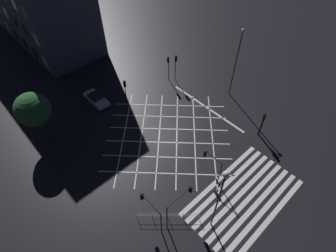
{
  "coord_description": "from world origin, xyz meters",
  "views": [
    {
      "loc": [
        -14.65,
        -15.76,
        25.41
      ],
      "look_at": [
        0.0,
        0.0,
        1.79
      ],
      "focal_mm": 28.0,
      "sensor_mm": 36.0,
      "label": 1
    }
  ],
  "objects_px": {
    "traffic_light_sw_main": "(180,201)",
    "traffic_light_ne_main": "(168,64)",
    "street_tree_near": "(33,109)",
    "traffic_light_se_main": "(263,120)",
    "traffic_light_se_cross": "(263,121)",
    "traffic_light_median_north": "(125,88)",
    "street_lamp_west": "(221,191)",
    "traffic_light_median_south": "(211,161)",
    "traffic_light_ne_cross": "(176,63)",
    "traffic_light_sw_cross": "(150,207)",
    "street_lamp_east": "(237,57)",
    "waiting_car": "(96,99)"
  },
  "relations": [
    {
      "from": "traffic_light_se_cross",
      "to": "traffic_light_median_north",
      "type": "bearing_deg",
      "value": 29.95
    },
    {
      "from": "street_lamp_west",
      "to": "traffic_light_ne_main",
      "type": "bearing_deg",
      "value": 57.42
    },
    {
      "from": "traffic_light_median_north",
      "to": "traffic_light_se_cross",
      "type": "distance_m",
      "value": 18.01
    },
    {
      "from": "traffic_light_median_north",
      "to": "traffic_light_se_main",
      "type": "relative_size",
      "value": 1.15
    },
    {
      "from": "traffic_light_ne_main",
      "to": "traffic_light_sw_main",
      "type": "xyz_separation_m",
      "value": [
        -14.17,
        -16.83,
        0.21
      ]
    },
    {
      "from": "traffic_light_median_south",
      "to": "traffic_light_ne_cross",
      "type": "xyz_separation_m",
      "value": [
        9.18,
        14.85,
        0.48
      ]
    },
    {
      "from": "traffic_light_ne_main",
      "to": "street_tree_near",
      "type": "height_order",
      "value": "street_tree_near"
    },
    {
      "from": "traffic_light_median_north",
      "to": "traffic_light_se_main",
      "type": "xyz_separation_m",
      "value": [
        8.82,
        -15.59,
        -0.38
      ]
    },
    {
      "from": "traffic_light_median_north",
      "to": "street_lamp_east",
      "type": "relative_size",
      "value": 0.42
    },
    {
      "from": "traffic_light_ne_main",
      "to": "traffic_light_sw_cross",
      "type": "relative_size",
      "value": 1.01
    },
    {
      "from": "traffic_light_se_main",
      "to": "street_lamp_east",
      "type": "bearing_deg",
      "value": -116.24
    },
    {
      "from": "traffic_light_sw_cross",
      "to": "traffic_light_sw_main",
      "type": "height_order",
      "value": "traffic_light_sw_main"
    },
    {
      "from": "traffic_light_ne_main",
      "to": "traffic_light_median_south",
      "type": "bearing_deg",
      "value": 61.79
    },
    {
      "from": "traffic_light_ne_main",
      "to": "traffic_light_se_main",
      "type": "distance_m",
      "value": 16.02
    },
    {
      "from": "traffic_light_sw_main",
      "to": "traffic_light_median_north",
      "type": "bearing_deg",
      "value": 70.0
    },
    {
      "from": "traffic_light_se_cross",
      "to": "street_tree_near",
      "type": "bearing_deg",
      "value": 48.18
    },
    {
      "from": "street_lamp_east",
      "to": "street_tree_near",
      "type": "height_order",
      "value": "street_lamp_east"
    },
    {
      "from": "waiting_car",
      "to": "street_lamp_west",
      "type": "bearing_deg",
      "value": -3.75
    },
    {
      "from": "street_lamp_east",
      "to": "street_tree_near",
      "type": "xyz_separation_m",
      "value": [
        -23.48,
        10.45,
        -1.48
      ]
    },
    {
      "from": "traffic_light_median_north",
      "to": "traffic_light_se_main",
      "type": "height_order",
      "value": "traffic_light_median_north"
    },
    {
      "from": "traffic_light_sw_cross",
      "to": "traffic_light_median_south",
      "type": "bearing_deg",
      "value": -91.95
    },
    {
      "from": "traffic_light_ne_cross",
      "to": "street_lamp_west",
      "type": "bearing_deg",
      "value": -35.3
    },
    {
      "from": "street_tree_near",
      "to": "waiting_car",
      "type": "xyz_separation_m",
      "value": [
        8.2,
        1.31,
        -4.21
      ]
    },
    {
      "from": "street_tree_near",
      "to": "traffic_light_se_main",
      "type": "bearing_deg",
      "value": -42.05
    },
    {
      "from": "traffic_light_se_main",
      "to": "street_lamp_west",
      "type": "height_order",
      "value": "street_lamp_west"
    },
    {
      "from": "traffic_light_se_cross",
      "to": "street_lamp_east",
      "type": "relative_size",
      "value": 0.34
    },
    {
      "from": "street_lamp_west",
      "to": "street_tree_near",
      "type": "relative_size",
      "value": 1.36
    },
    {
      "from": "traffic_light_median_south",
      "to": "traffic_light_ne_cross",
      "type": "distance_m",
      "value": 17.46
    },
    {
      "from": "traffic_light_ne_main",
      "to": "street_lamp_east",
      "type": "relative_size",
      "value": 0.41
    },
    {
      "from": "traffic_light_se_cross",
      "to": "traffic_light_sw_main",
      "type": "xyz_separation_m",
      "value": [
        -14.95,
        -0.81,
        0.71
      ]
    },
    {
      "from": "traffic_light_ne_cross",
      "to": "street_lamp_west",
      "type": "relative_size",
      "value": 0.47
    },
    {
      "from": "street_tree_near",
      "to": "waiting_car",
      "type": "bearing_deg",
      "value": 9.04
    },
    {
      "from": "traffic_light_sw_cross",
      "to": "waiting_car",
      "type": "distance_m",
      "value": 19.51
    },
    {
      "from": "traffic_light_se_main",
      "to": "street_lamp_west",
      "type": "bearing_deg",
      "value": 15.13
    },
    {
      "from": "traffic_light_median_south",
      "to": "street_lamp_west",
      "type": "height_order",
      "value": "street_lamp_west"
    },
    {
      "from": "traffic_light_ne_main",
      "to": "traffic_light_sw_cross",
      "type": "distance_m",
      "value": 22.6
    },
    {
      "from": "traffic_light_sw_cross",
      "to": "traffic_light_se_cross",
      "type": "xyz_separation_m",
      "value": [
        17.34,
        -0.64,
        -0.56
      ]
    },
    {
      "from": "traffic_light_sw_main",
      "to": "street_tree_near",
      "type": "bearing_deg",
      "value": 105.06
    },
    {
      "from": "traffic_light_ne_main",
      "to": "traffic_light_se_cross",
      "type": "distance_m",
      "value": 16.04
    },
    {
      "from": "traffic_light_se_main",
      "to": "street_lamp_west",
      "type": "distance_m",
      "value": 14.11
    },
    {
      "from": "traffic_light_sw_cross",
      "to": "traffic_light_sw_main",
      "type": "distance_m",
      "value": 2.79
    },
    {
      "from": "traffic_light_median_north",
      "to": "traffic_light_sw_main",
      "type": "xyz_separation_m",
      "value": [
        -5.97,
        -16.41,
        0.09
      ]
    },
    {
      "from": "traffic_light_median_north",
      "to": "traffic_light_ne_main",
      "type": "relative_size",
      "value": 1.04
    },
    {
      "from": "street_tree_near",
      "to": "waiting_car",
      "type": "height_order",
      "value": "street_tree_near"
    },
    {
      "from": "traffic_light_ne_cross",
      "to": "traffic_light_ne_main",
      "type": "bearing_deg",
      "value": -135.87
    },
    {
      "from": "traffic_light_ne_cross",
      "to": "traffic_light_se_main",
      "type": "distance_m",
      "value": 15.21
    },
    {
      "from": "traffic_light_ne_main",
      "to": "street_lamp_east",
      "type": "distance_m",
      "value": 10.16
    },
    {
      "from": "traffic_light_sw_main",
      "to": "traffic_light_ne_main",
      "type": "bearing_deg",
      "value": 49.89
    },
    {
      "from": "traffic_light_ne_main",
      "to": "waiting_car",
      "type": "height_order",
      "value": "traffic_light_ne_main"
    },
    {
      "from": "street_tree_near",
      "to": "traffic_light_sw_cross",
      "type": "bearing_deg",
      "value": -81.27
    }
  ]
}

